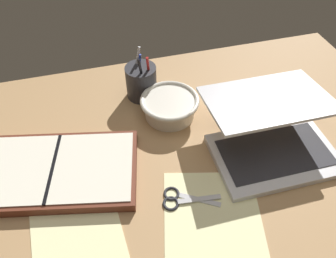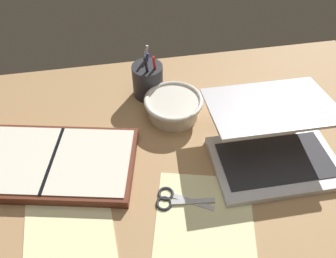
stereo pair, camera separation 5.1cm
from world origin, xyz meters
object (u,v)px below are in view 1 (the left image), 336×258
bowl (170,106)px  scissors (178,199)px  laptop (272,135)px  pen_cup (141,82)px  planner (54,171)px

bowl → scissors: bearing=-101.6°
laptop → pen_cup: pen_cup is taller
bowl → planner: 36.07cm
bowl → scissors: bowl is taller
laptop → planner: bearing=174.5°
planner → scissors: 31.57cm
laptop → planner: laptop is taller
laptop → scissors: bearing=-161.4°
bowl → scissors: size_ratio=1.26×
planner → scissors: (27.64, -15.20, -1.17)cm
planner → scissors: planner is taller
bowl → planner: size_ratio=0.38×
pen_cup → bowl: bearing=-61.5°
laptop → scissors: size_ratio=2.37×
bowl → planner: bowl is taller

